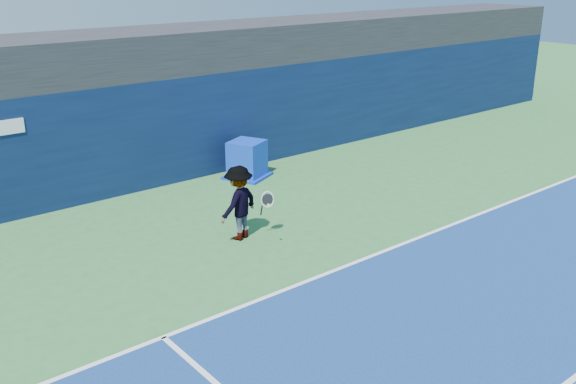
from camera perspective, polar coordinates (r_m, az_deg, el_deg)
name	(u,v)px	position (r m, az deg, el deg)	size (l,w,h in m)	color
ground	(488,313)	(12.43, 17.34, -10.20)	(80.00, 80.00, 0.00)	#316D34
baseline	(369,257)	(14.05, 7.21, -5.75)	(24.00, 0.10, 0.01)	white
stadium_band	(166,50)	(19.66, -10.81, 12.33)	(36.00, 3.00, 1.20)	black
back_wall_assembly	(187,125)	(19.18, -8.98, 5.86)	(36.00, 1.03, 3.00)	#0A1739
equipment_cart	(247,161)	(18.97, -3.65, 2.79)	(1.52, 1.52, 1.10)	#0C2EB4
tennis_player	(239,203)	(14.61, -4.38, -0.97)	(1.38, 0.95, 1.74)	silver
tennis_ball	(268,205)	(13.81, -1.75, -1.18)	(0.07, 0.07, 0.07)	#E1F51B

